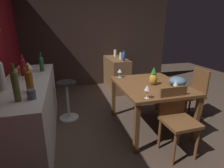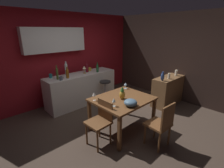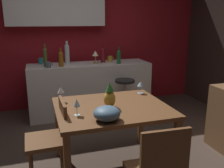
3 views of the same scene
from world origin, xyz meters
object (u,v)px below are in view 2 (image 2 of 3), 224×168
Objects in this scene: chair_by_doorway at (161,123)px; pillar_candle_short at (176,73)px; bar_stool at (105,92)px; cup_teal at (51,76)px; wine_glass_left at (114,100)px; fruit_bowl at (131,103)px; cup_slate at (61,78)px; sideboard_cabinet at (168,91)px; wine_bottle_ruby at (87,67)px; wine_bottle_green at (97,68)px; wine_bottle_clear at (66,69)px; pineapple_centerpiece at (122,94)px; pillar_candle_tall at (169,76)px; cup_mustard at (90,69)px; vase_ceramic_blue at (163,77)px; wine_bottle_amber at (67,73)px; wine_glass_center at (126,84)px; chair_near_window at (101,120)px; dining_table at (122,102)px; counter_lamp at (84,68)px; wine_glass_right at (94,94)px; wine_bottle_olive at (57,73)px.

chair_by_doorway is 4.56× the size of pillar_candle_short.
cup_teal reaches higher than bar_stool.
pillar_candle_short reaches higher than wine_glass_left.
cup_slate reaches higher than fruit_bowl.
sideboard_cabinet is 2.49m from wine_bottle_ruby.
wine_bottle_green is 0.77× the size of wine_bottle_clear.
bar_stool is 2.56× the size of pineapple_centerpiece.
chair_by_doorway is at bearing -154.50° from pillar_candle_tall.
wine_bottle_green is (-1.32, 1.63, 0.62)m from sideboard_cabinet.
vase_ceramic_blue reaches higher than cup_mustard.
pineapple_centerpiece is at bearing -116.70° from bar_stool.
cup_mustard is (0.91, 0.27, -0.09)m from wine_bottle_amber.
chair_near_window is at bearing -160.53° from wine_glass_center.
wine_bottle_green is at bearing 68.71° from dining_table.
dining_table is 2.11m from cup_teal.
wine_bottle_amber is at bearing -170.23° from counter_lamp.
wine_glass_left is 1.88m from vase_ceramic_blue.
wine_glass_right is (-0.50, 0.31, 0.22)m from dining_table.
wine_bottle_ruby is at bearing 92.85° from wine_glass_center.
wine_bottle_clear is at bearing 31.13° from wine_bottle_olive.
pillar_candle_tall is at bearing -2.64° from dining_table.
wine_glass_left is at bearing -83.06° from cup_teal.
wine_bottle_amber is (-0.96, 0.38, 0.66)m from bar_stool.
pillar_candle_tall reaches higher than cup_slate.
bar_stool is at bearing 64.47° from fruit_bowl.
chair_by_doorway is 2.75m from wine_bottle_olive.
cup_slate is (-2.50, 1.62, 0.54)m from sideboard_cabinet.
fruit_bowl is 1.12× the size of counter_lamp.
bar_stool is 4.57× the size of wine_glass_center.
wine_bottle_green is (0.78, 1.97, 0.22)m from fruit_bowl.
pillar_candle_tall reaches higher than wine_glass_right.
pillar_candle_short is at bearing -42.47° from counter_lamp.
chair_by_doorway is at bearing -159.12° from pillar_candle_short.
wine_bottle_ruby is at bearing 67.90° from wine_glass_left.
wine_bottle_clear reaches higher than vase_ceramic_blue.
fruit_bowl reaches higher than chair_near_window.
pineapple_centerpiece reaches higher than wine_glass_center.
counter_lamp is at bearing 81.97° from dining_table.
vase_ceramic_blue reaches higher than cup_slate.
bar_stool is at bearing 140.56° from pillar_candle_short.
sideboard_cabinet is 2.43m from cup_mustard.
wine_bottle_amber is (-0.35, 1.64, 0.38)m from dining_table.
pillar_candle_short is at bearing -46.48° from wine_bottle_ruby.
pillar_candle_short reaches higher than chair_near_window.
cup_mustard is (1.06, 1.60, 0.08)m from wine_glass_right.
pillar_candle_short reaches higher than cup_slate.
pineapple_centerpiece is 2.40× the size of cup_teal.
fruit_bowl is 2.39m from cup_teal.
bar_stool is at bearing -39.93° from wine_bottle_clear.
cup_slate is at bearing -134.83° from wine_bottle_clear.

